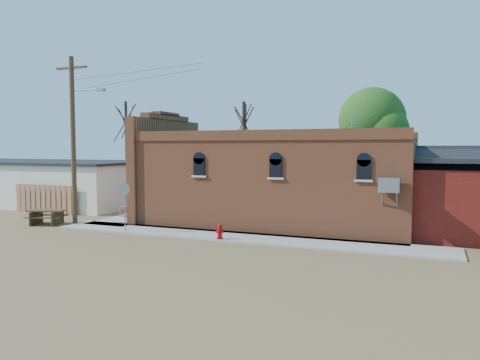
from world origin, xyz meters
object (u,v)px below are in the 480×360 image
at_px(fire_hydrant, 220,232).
at_px(trash_barrel, 141,205).
at_px(utility_pole, 74,136).
at_px(brick_bar, 272,181).
at_px(picnic_table, 47,215).
at_px(stop_sign, 125,194).

bearing_deg(fire_hydrant, trash_barrel, 144.53).
bearing_deg(fire_hydrant, utility_pole, 173.42).
bearing_deg(utility_pole, fire_hydrant, -7.48).
bearing_deg(brick_bar, picnic_table, -155.86).
bearing_deg(trash_barrel, brick_bar, -4.04).
bearing_deg(fire_hydrant, picnic_table, 178.16).
bearing_deg(trash_barrel, picnic_table, -111.36).
xyz_separation_m(trash_barrel, picnic_table, (-2.20, -5.63, 0.01)).
bearing_deg(trash_barrel, utility_pole, -99.73).
distance_m(brick_bar, utility_pole, 10.96).
xyz_separation_m(utility_pole, trash_barrel, (0.84, 4.93, -4.27)).
bearing_deg(fire_hydrant, stop_sign, -179.14).
relative_size(utility_pole, fire_hydrant, 13.45).
height_order(trash_barrel, picnic_table, trash_barrel).
height_order(brick_bar, fire_hydrant, brick_bar).
distance_m(brick_bar, trash_barrel, 9.15).
xyz_separation_m(stop_sign, trash_barrel, (-3.25, 6.13, -1.43)).
bearing_deg(picnic_table, fire_hydrant, -21.47).
bearing_deg(trash_barrel, fire_hydrant, -36.37).
bearing_deg(picnic_table, trash_barrel, 49.91).
relative_size(utility_pole, picnic_table, 4.02).
bearing_deg(utility_pole, stop_sign, -16.32).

